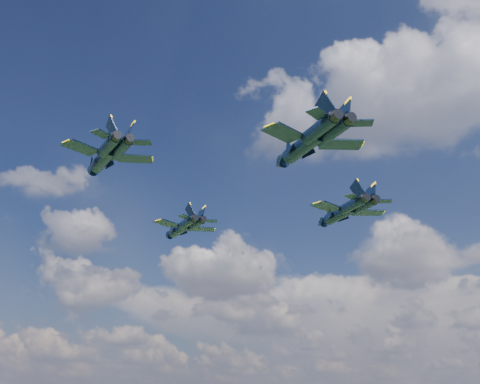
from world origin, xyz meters
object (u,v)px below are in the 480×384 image
at_px(jet_lead, 179,229).
at_px(jet_slot, 301,147).
at_px(jet_right, 338,214).
at_px(jet_left, 103,159).

distance_m(jet_lead, jet_slot, 36.38).
bearing_deg(jet_right, jet_lead, 145.19).
bearing_deg(jet_slot, jet_left, 140.06).
bearing_deg(jet_right, jet_slot, -130.62).
relative_size(jet_lead, jet_right, 0.88).
bearing_deg(jet_left, jet_slot, -45.16).
distance_m(jet_lead, jet_right, 25.92).
bearing_deg(jet_lead, jet_slot, -92.28).
xyz_separation_m(jet_lead, jet_right, (24.77, 7.57, 0.96)).
relative_size(jet_right, jet_slot, 1.00).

